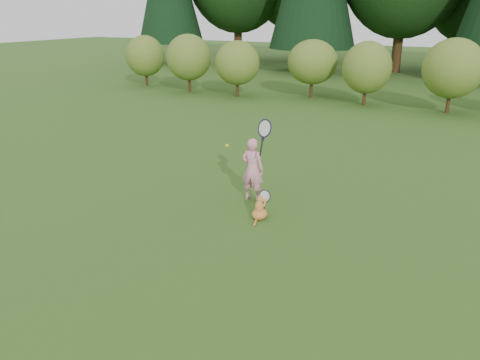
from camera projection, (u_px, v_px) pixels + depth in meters
The scene contains 5 objects.
ground at pixel (210, 228), 8.41m from camera, with size 100.00×100.00×0.00m, color #2A4F16.
shrub_row at pixel (374, 71), 18.80m from camera, with size 28.00×3.00×2.80m, color #526A21, non-canonical shape.
child at pixel (253, 168), 9.46m from camera, with size 0.74×0.47×1.95m.
cat at pixel (260, 207), 8.73m from camera, with size 0.36×0.61×0.63m.
tennis_ball at pixel (227, 146), 9.65m from camera, with size 0.08×0.08×0.08m.
Camera 1 is at (3.98, -6.52, 3.68)m, focal length 35.00 mm.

